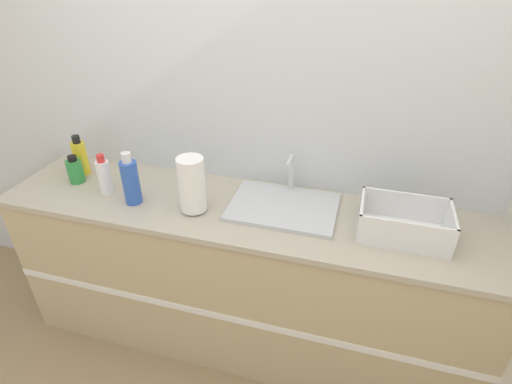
# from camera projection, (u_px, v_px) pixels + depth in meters

# --- Properties ---
(ground_plane) EXTENTS (12.00, 12.00, 0.00)m
(ground_plane) POSITION_uv_depth(u_px,v_px,m) (230.00, 374.00, 2.21)
(ground_plane) COLOR #937A56
(wall_back) EXTENTS (4.84, 0.06, 2.60)m
(wall_back) POSITION_uv_depth(u_px,v_px,m) (260.00, 113.00, 2.01)
(wall_back) COLOR silver
(wall_back) RESTS_ON ground_plane
(counter_cabinet) EXTENTS (2.47, 0.58, 0.92)m
(counter_cabinet) POSITION_uv_depth(u_px,v_px,m) (244.00, 278.00, 2.19)
(counter_cabinet) COLOR tan
(counter_cabinet) RESTS_ON ground_plane
(sink) EXTENTS (0.52, 0.37, 0.22)m
(sink) POSITION_uv_depth(u_px,v_px,m) (283.00, 205.00, 1.94)
(sink) COLOR silver
(sink) RESTS_ON counter_cabinet
(paper_towel_roll) EXTENTS (0.13, 0.13, 0.28)m
(paper_towel_roll) POSITION_uv_depth(u_px,v_px,m) (192.00, 185.00, 1.86)
(paper_towel_roll) COLOR #4C4C51
(paper_towel_roll) RESTS_ON counter_cabinet
(dish_rack) EXTENTS (0.38, 0.25, 0.15)m
(dish_rack) POSITION_uv_depth(u_px,v_px,m) (403.00, 225.00, 1.74)
(dish_rack) COLOR white
(dish_rack) RESTS_ON counter_cabinet
(bottle_yellow) EXTENTS (0.07, 0.07, 0.23)m
(bottle_yellow) POSITION_uv_depth(u_px,v_px,m) (80.00, 157.00, 2.21)
(bottle_yellow) COLOR yellow
(bottle_yellow) RESTS_ON counter_cabinet
(bottle_blue) EXTENTS (0.08, 0.08, 0.27)m
(bottle_blue) POSITION_uv_depth(u_px,v_px,m) (131.00, 181.00, 1.94)
(bottle_blue) COLOR #2D56B7
(bottle_blue) RESTS_ON counter_cabinet
(bottle_white_spray) EXTENTS (0.07, 0.07, 0.22)m
(bottle_white_spray) POSITION_uv_depth(u_px,v_px,m) (104.00, 176.00, 2.03)
(bottle_white_spray) COLOR white
(bottle_white_spray) RESTS_ON counter_cabinet
(bottle_green) EXTENTS (0.08, 0.08, 0.15)m
(bottle_green) POSITION_uv_depth(u_px,v_px,m) (75.00, 170.00, 2.14)
(bottle_green) COLOR #2D8C3D
(bottle_green) RESTS_ON counter_cabinet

